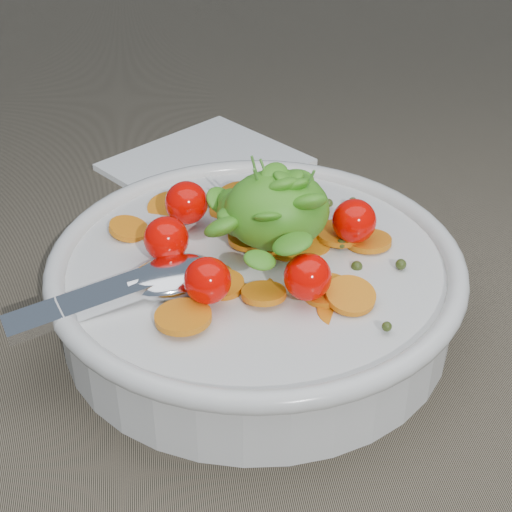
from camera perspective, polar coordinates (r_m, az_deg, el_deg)
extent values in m
plane|color=#6B604C|center=(0.61, -1.45, -3.23)|extent=(6.00, 6.00, 0.00)
cylinder|color=silver|center=(0.57, 0.00, -2.63)|extent=(0.28, 0.28, 0.05)
torus|color=silver|center=(0.55, 0.00, -0.39)|extent=(0.30, 0.30, 0.02)
cylinder|color=silver|center=(0.58, 0.00, -4.50)|extent=(0.14, 0.14, 0.01)
cylinder|color=brown|center=(0.57, 0.00, -2.63)|extent=(0.25, 0.25, 0.04)
cylinder|color=orange|center=(0.59, -9.24, 1.98)|extent=(0.03, 0.03, 0.01)
cylinder|color=orange|center=(0.58, 6.08, 1.64)|extent=(0.04, 0.04, 0.01)
cylinder|color=orange|center=(0.58, 8.16, 1.09)|extent=(0.04, 0.04, 0.01)
cylinder|color=orange|center=(0.54, -0.91, -2.07)|extent=(0.04, 0.04, 0.01)
cylinder|color=orange|center=(0.49, -5.32, -4.42)|extent=(0.05, 0.05, 0.01)
cylinder|color=orange|center=(0.54, -2.99, -1.67)|extent=(0.04, 0.04, 0.01)
cylinder|color=orange|center=(0.51, 6.90, -2.87)|extent=(0.04, 0.04, 0.01)
cylinder|color=orange|center=(0.57, -0.39, 1.36)|extent=(0.05, 0.05, 0.00)
cylinder|color=orange|center=(0.51, 6.42, -4.28)|extent=(0.05, 0.05, 0.01)
cylinder|color=orange|center=(0.58, 3.53, 1.09)|extent=(0.03, 0.03, 0.01)
cylinder|color=orange|center=(0.62, -6.31, 3.52)|extent=(0.04, 0.04, 0.01)
cylinder|color=orange|center=(0.62, -1.46, 4.38)|extent=(0.05, 0.05, 0.01)
cylinder|color=orange|center=(0.57, 2.43, 0.49)|extent=(0.04, 0.04, 0.01)
cylinder|color=orange|center=(0.61, -2.10, 3.37)|extent=(0.03, 0.03, 0.02)
cylinder|color=orange|center=(0.53, -2.43, -2.11)|extent=(0.04, 0.04, 0.01)
cylinder|color=orange|center=(0.52, 5.12, -2.50)|extent=(0.05, 0.05, 0.01)
cylinder|color=orange|center=(0.51, 0.57, -2.74)|extent=(0.03, 0.03, 0.01)
cylinder|color=orange|center=(0.53, -0.41, -2.58)|extent=(0.05, 0.05, 0.01)
cylinder|color=orange|center=(0.57, 4.11, 0.76)|extent=(0.04, 0.04, 0.01)
sphere|color=#334115|center=(0.57, 6.24, 0.89)|extent=(0.01, 0.01, 0.01)
sphere|color=#334115|center=(0.61, 7.05, 3.90)|extent=(0.01, 0.01, 0.01)
sphere|color=#334115|center=(0.59, -5.72, 1.65)|extent=(0.01, 0.01, 0.01)
sphere|color=#334115|center=(0.62, -1.71, 4.35)|extent=(0.01, 0.01, 0.01)
sphere|color=#334115|center=(0.58, 0.59, 2.14)|extent=(0.01, 0.01, 0.01)
sphere|color=#334115|center=(0.62, -3.18, 3.75)|extent=(0.01, 0.01, 0.01)
sphere|color=#334115|center=(0.53, -9.68, -2.40)|extent=(0.01, 0.01, 0.01)
sphere|color=#334115|center=(0.55, 10.50, -0.60)|extent=(0.01, 0.01, 0.01)
sphere|color=#334115|center=(0.59, -6.40, 2.41)|extent=(0.01, 0.01, 0.01)
sphere|color=#334115|center=(0.62, 5.29, 3.84)|extent=(0.01, 0.01, 0.01)
sphere|color=#334115|center=(0.58, -2.42, 2.37)|extent=(0.01, 0.01, 0.01)
sphere|color=#334115|center=(0.55, 7.34, -0.76)|extent=(0.01, 0.01, 0.01)
sphere|color=#334115|center=(0.49, 9.50, -5.08)|extent=(0.01, 0.01, 0.01)
sphere|color=#E80500|center=(0.56, 7.16, 2.54)|extent=(0.03, 0.03, 0.03)
sphere|color=#E80500|center=(0.59, 2.72, 4.03)|extent=(0.03, 0.03, 0.03)
sphere|color=#E80500|center=(0.58, -5.08, 3.88)|extent=(0.03, 0.03, 0.03)
sphere|color=#E80500|center=(0.54, -6.55, 1.24)|extent=(0.03, 0.03, 0.03)
sphere|color=#E80500|center=(0.50, -3.54, -1.79)|extent=(0.03, 0.03, 0.03)
sphere|color=#E80500|center=(0.50, 3.77, -1.53)|extent=(0.03, 0.03, 0.03)
ellipsoid|color=#4A9C23|center=(0.55, 1.52, 3.37)|extent=(0.07, 0.06, 0.05)
ellipsoid|color=#4A9C23|center=(0.56, -0.68, 3.13)|extent=(0.04, 0.04, 0.03)
ellipsoid|color=#4A9C23|center=(0.54, 2.22, 3.98)|extent=(0.02, 0.02, 0.02)
ellipsoid|color=#4A9C23|center=(0.55, 3.49, 3.91)|extent=(0.02, 0.02, 0.01)
ellipsoid|color=#4A9C23|center=(0.54, 2.48, 5.55)|extent=(0.02, 0.03, 0.02)
ellipsoid|color=#4A9C23|center=(0.50, 0.27, -0.29)|extent=(0.03, 0.02, 0.01)
ellipsoid|color=#4A9C23|center=(0.58, 3.07, 5.63)|extent=(0.02, 0.03, 0.02)
ellipsoid|color=#4A9C23|center=(0.55, 3.52, 5.16)|extent=(0.03, 0.03, 0.02)
ellipsoid|color=#4A9C23|center=(0.58, -2.57, 4.03)|extent=(0.03, 0.03, 0.03)
ellipsoid|color=#4A9C23|center=(0.55, 1.66, 4.83)|extent=(0.03, 0.03, 0.02)
ellipsoid|color=#4A9C23|center=(0.53, 2.60, 5.05)|extent=(0.03, 0.03, 0.03)
ellipsoid|color=#4A9C23|center=(0.57, 2.91, 5.51)|extent=(0.03, 0.03, 0.02)
ellipsoid|color=#4A9C23|center=(0.50, 2.67, 0.90)|extent=(0.04, 0.04, 0.02)
ellipsoid|color=#4A9C23|center=(0.54, -1.89, 2.97)|extent=(0.03, 0.03, 0.01)
ellipsoid|color=#4A9C23|center=(0.53, 1.88, 5.10)|extent=(0.04, 0.04, 0.03)
ellipsoid|color=#4A9C23|center=(0.52, 3.84, 3.93)|extent=(0.03, 0.03, 0.03)
ellipsoid|color=#4A9C23|center=(0.54, 1.56, 5.37)|extent=(0.02, 0.02, 0.01)
ellipsoid|color=#4A9C23|center=(0.52, 1.21, 2.60)|extent=(0.02, 0.02, 0.02)
ellipsoid|color=#4A9C23|center=(0.54, 0.67, 4.07)|extent=(0.03, 0.02, 0.02)
ellipsoid|color=#4A9C23|center=(0.53, 2.17, 5.55)|extent=(0.02, 0.02, 0.02)
ellipsoid|color=#4A9C23|center=(0.52, 0.83, 2.87)|extent=(0.02, 0.02, 0.02)
ellipsoid|color=#4A9C23|center=(0.57, -1.87, 4.08)|extent=(0.03, 0.03, 0.02)
ellipsoid|color=#4A9C23|center=(0.53, -2.45, 2.16)|extent=(0.03, 0.04, 0.03)
ellipsoid|color=#4A9C23|center=(0.54, 1.35, 5.98)|extent=(0.03, 0.03, 0.02)
cylinder|color=#4C8C33|center=(0.55, 0.27, 5.09)|extent=(0.01, 0.00, 0.05)
cylinder|color=#4C8C33|center=(0.54, 3.35, 4.24)|extent=(0.02, 0.01, 0.05)
cylinder|color=#4C8C33|center=(0.54, 1.23, 4.72)|extent=(0.02, 0.02, 0.04)
cylinder|color=#4C8C33|center=(0.54, 0.37, 4.65)|extent=(0.01, 0.02, 0.05)
ellipsoid|color=silver|center=(0.53, -6.06, -1.50)|extent=(0.08, 0.06, 0.02)
cube|color=silver|center=(0.52, -11.31, -3.00)|extent=(0.13, 0.06, 0.02)
cylinder|color=silver|center=(0.52, -8.14, -1.98)|extent=(0.03, 0.02, 0.01)
cube|color=white|center=(0.79, -3.68, 6.66)|extent=(0.22, 0.22, 0.01)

